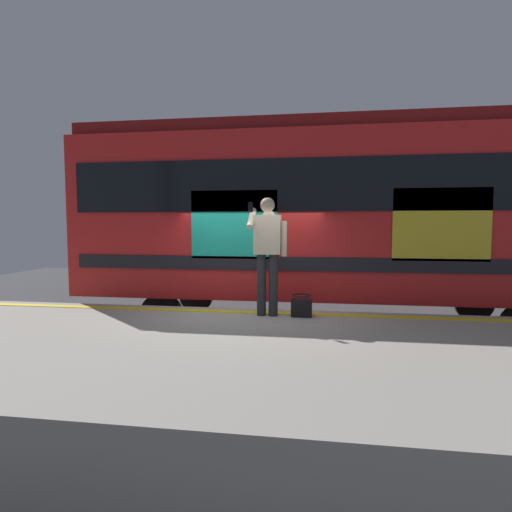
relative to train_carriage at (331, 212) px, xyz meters
name	(u,v)px	position (x,y,z in m)	size (l,w,h in m)	color
ground_plane	(247,362)	(1.42, 1.82, -2.55)	(26.50, 26.50, 0.00)	#3D3D3F
platform	(218,381)	(1.42, 3.83, -2.10)	(17.67, 4.02, 0.91)	#9E998E
safety_line	(244,312)	(1.42, 2.12, -1.64)	(17.31, 0.16, 0.01)	yellow
track_rail_near	(257,339)	(1.42, 0.71, -2.47)	(22.97, 0.08, 0.16)	slate
track_rail_far	(266,322)	(1.42, -0.72, -2.47)	(22.97, 0.08, 0.16)	slate
train_carriage	(331,212)	(0.00, 0.00, 0.00)	(9.81, 2.83, 4.03)	red
passenger	(268,246)	(1.02, 2.28, -0.58)	(0.57, 0.55, 1.79)	#262628
handbag	(302,307)	(0.49, 2.27, -1.49)	(0.31, 0.29, 0.33)	black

